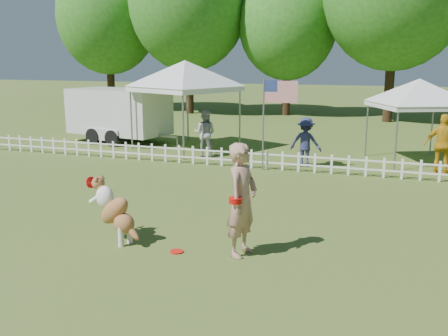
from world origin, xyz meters
name	(u,v)px	position (x,y,z in m)	size (l,w,h in m)	color
ground	(185,248)	(0.00, 0.00, 0.00)	(120.00, 120.00, 0.00)	#3E571B
picket_fence	(275,160)	(0.00, 7.00, 0.30)	(22.00, 0.08, 0.60)	white
handler	(242,200)	(1.07, 0.08, 1.00)	(0.73, 0.48, 2.00)	tan
dog	(115,211)	(-1.36, -0.10, 0.61)	(1.18, 0.39, 1.22)	brown
frisbee_on_turf	(177,252)	(-0.07, -0.21, 0.01)	(0.24, 0.24, 0.02)	red
canopy_tent_left	(186,106)	(-4.08, 9.50, 1.64)	(3.16, 3.16, 3.27)	white
canopy_tent_right	(416,122)	(4.13, 9.70, 1.35)	(2.62, 2.62, 2.71)	white
cargo_trailer	(119,115)	(-7.40, 10.22, 1.12)	(5.09, 2.24, 2.24)	silver
flag_pole	(263,125)	(-0.35, 6.86, 1.41)	(1.08, 0.11, 2.82)	gray
spectator_a	(205,133)	(-2.86, 8.39, 0.83)	(0.80, 0.63, 1.65)	#A2A1A6
spectator_b	(306,142)	(0.80, 7.87, 0.79)	(1.02, 0.59, 1.58)	navy
spectator_c	(443,145)	(4.86, 7.98, 0.91)	(1.07, 0.44, 1.82)	gold
tree_far_left	(108,26)	(-15.00, 22.00, 5.50)	(6.60, 6.60, 11.00)	#2C641C
tree_left	(189,15)	(-9.00, 21.50, 6.00)	(7.40, 7.40, 12.00)	#2C641C
tree_center_left	(288,33)	(-3.00, 22.50, 4.90)	(6.00, 6.00, 9.80)	#2C641C
tree_center_right	(395,2)	(3.00, 21.00, 6.30)	(7.60, 7.60, 12.60)	#2C641C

